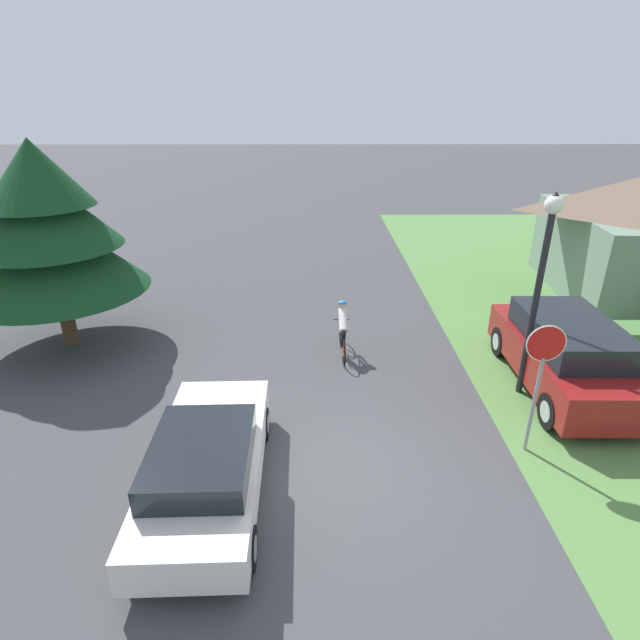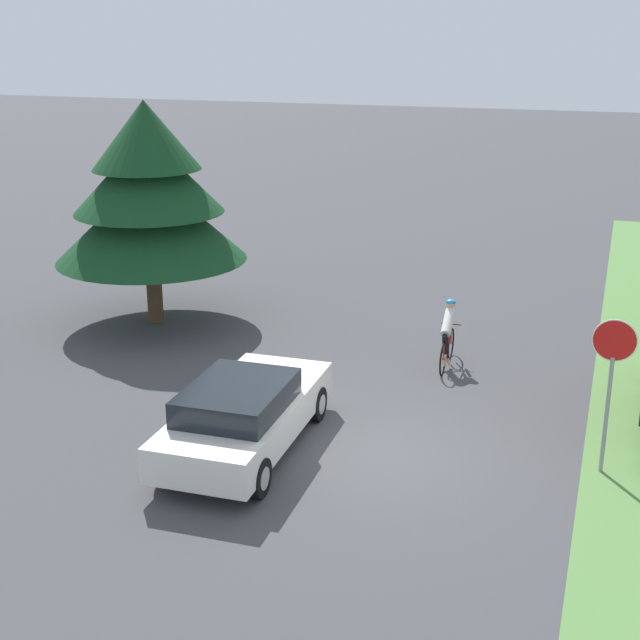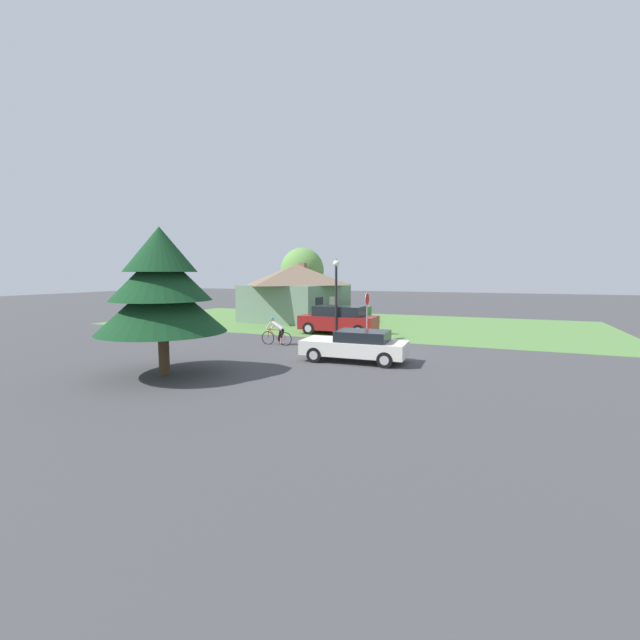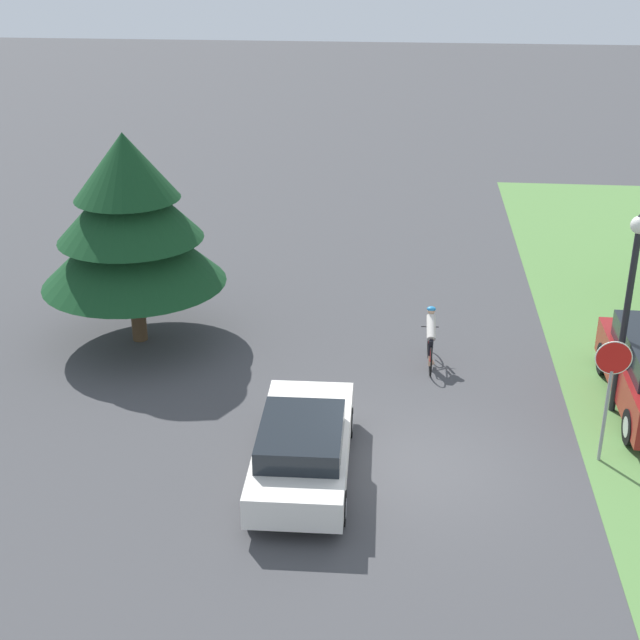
{
  "view_description": "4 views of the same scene",
  "coord_description": "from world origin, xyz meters",
  "px_view_note": "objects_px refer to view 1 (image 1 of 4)",
  "views": [
    {
      "loc": [
        -0.35,
        -7.3,
        6.36
      ],
      "look_at": [
        -0.25,
        3.77,
        1.39
      ],
      "focal_mm": 28.0,
      "sensor_mm": 36.0,
      "label": 1
    },
    {
      "loc": [
        3.63,
        -13.61,
        7.11
      ],
      "look_at": [
        -2.23,
        3.56,
        1.12
      ],
      "focal_mm": 50.0,
      "sensor_mm": 36.0,
      "label": 2
    },
    {
      "loc": [
        -19.62,
        -5.99,
        3.8
      ],
      "look_at": [
        -0.45,
        1.78,
        1.53
      ],
      "focal_mm": 24.0,
      "sensor_mm": 36.0,
      "label": 3
    },
    {
      "loc": [
        -0.4,
        -15.38,
        10.08
      ],
      "look_at": [
        -2.29,
        3.67,
        1.51
      ],
      "focal_mm": 50.0,
      "sensor_mm": 36.0,
      "label": 4
    }
  ],
  "objects_px": {
    "sedan_left_lane": "(207,464)",
    "cyclist": "(343,331)",
    "street_lamp": "(542,266)",
    "conifer_tall_near": "(47,229)",
    "parked_suv_right": "(565,353)",
    "stop_sign": "(542,365)"
  },
  "relations": [
    {
      "from": "sedan_left_lane",
      "to": "cyclist",
      "type": "bearing_deg",
      "value": -27.72
    },
    {
      "from": "street_lamp",
      "to": "conifer_tall_near",
      "type": "xyz_separation_m",
      "value": [
        -11.67,
        2.62,
        0.18
      ]
    },
    {
      "from": "sedan_left_lane",
      "to": "parked_suv_right",
      "type": "distance_m",
      "value": 8.43
    },
    {
      "from": "sedan_left_lane",
      "to": "conifer_tall_near",
      "type": "relative_size",
      "value": 0.82
    },
    {
      "from": "street_lamp",
      "to": "parked_suv_right",
      "type": "bearing_deg",
      "value": 11.0
    },
    {
      "from": "parked_suv_right",
      "to": "conifer_tall_near",
      "type": "height_order",
      "value": "conifer_tall_near"
    },
    {
      "from": "street_lamp",
      "to": "conifer_tall_near",
      "type": "bearing_deg",
      "value": 167.36
    },
    {
      "from": "parked_suv_right",
      "to": "street_lamp",
      "type": "distance_m",
      "value": 2.42
    },
    {
      "from": "cyclist",
      "to": "conifer_tall_near",
      "type": "xyz_separation_m",
      "value": [
        -7.59,
        0.75,
        2.56
      ]
    },
    {
      "from": "sedan_left_lane",
      "to": "street_lamp",
      "type": "relative_size",
      "value": 0.97
    },
    {
      "from": "cyclist",
      "to": "parked_suv_right",
      "type": "distance_m",
      "value": 5.37
    },
    {
      "from": "street_lamp",
      "to": "conifer_tall_near",
      "type": "distance_m",
      "value": 11.96
    },
    {
      "from": "sedan_left_lane",
      "to": "conifer_tall_near",
      "type": "xyz_separation_m",
      "value": [
        -5.03,
        5.93,
        2.58
      ]
    },
    {
      "from": "stop_sign",
      "to": "parked_suv_right",
      "type": "bearing_deg",
      "value": -124.01
    },
    {
      "from": "cyclist",
      "to": "street_lamp",
      "type": "xyz_separation_m",
      "value": [
        4.08,
        -1.87,
        2.38
      ]
    },
    {
      "from": "sedan_left_lane",
      "to": "parked_suv_right",
      "type": "height_order",
      "value": "parked_suv_right"
    },
    {
      "from": "sedan_left_lane",
      "to": "conifer_tall_near",
      "type": "height_order",
      "value": "conifer_tall_near"
    },
    {
      "from": "cyclist",
      "to": "street_lamp",
      "type": "distance_m",
      "value": 5.08
    },
    {
      "from": "sedan_left_lane",
      "to": "stop_sign",
      "type": "distance_m",
      "value": 6.21
    },
    {
      "from": "cyclist",
      "to": "parked_suv_right",
      "type": "relative_size",
      "value": 0.37
    },
    {
      "from": "cyclist",
      "to": "parked_suv_right",
      "type": "height_order",
      "value": "parked_suv_right"
    },
    {
      "from": "cyclist",
      "to": "conifer_tall_near",
      "type": "relative_size",
      "value": 0.32
    }
  ]
}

